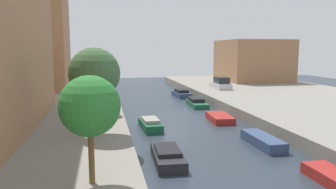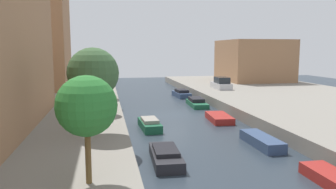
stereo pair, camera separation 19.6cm
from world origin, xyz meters
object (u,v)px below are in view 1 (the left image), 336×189
object	(u,v)px
moored_boat_right_3	(197,103)
parked_car	(221,84)
street_tree_0	(90,106)
moored_boat_right_1	(263,141)
low_block_right	(253,60)
moored_boat_right_4	(181,94)
street_tree_2	(97,68)
moored_boat_left_2	(150,124)
moored_boat_right_2	(220,118)
moored_boat_left_1	(167,156)
street_tree_1	(94,73)
apartment_tower_far	(24,14)
street_tree_3	(98,65)

from	to	relation	value
moored_boat_right_3	parked_car	bearing A→B (deg)	52.12
street_tree_0	moored_boat_right_1	distance (m)	12.81
street_tree_0	low_block_right	bearing A→B (deg)	56.98
street_tree_0	moored_boat_right_4	distance (m)	30.72
street_tree_0	street_tree_2	world-z (taller)	street_tree_2
street_tree_0	moored_boat_left_2	distance (m)	13.35
low_block_right	moored_boat_right_2	distance (m)	28.99
street_tree_0	moored_boat_left_1	xyz separation A→B (m)	(3.86, 4.53, -3.66)
street_tree_0	street_tree_2	bearing A→B (deg)	90.00
parked_car	moored_boat_right_3	xyz separation A→B (m)	(-5.29, -6.80, -1.28)
moored_boat_right_4	street_tree_2	bearing A→B (deg)	-126.52
moored_boat_right_3	moored_boat_right_2	bearing A→B (deg)	-91.41
low_block_right	street_tree_2	world-z (taller)	low_block_right
street_tree_1	moored_boat_right_1	xyz separation A→B (m)	(10.47, -1.34, -4.38)
street_tree_1	street_tree_2	world-z (taller)	street_tree_1
apartment_tower_far	moored_boat_right_4	xyz separation A→B (m)	(19.38, -3.15, -10.13)
moored_boat_right_4	street_tree_1	bearing A→B (deg)	-116.47
moored_boat_left_1	moored_boat_right_4	size ratio (longest dim) A/B	1.01
street_tree_2	street_tree_3	distance (m)	8.41
low_block_right	street_tree_1	size ratio (longest dim) A/B	2.03
moored_boat_right_3	moored_boat_left_1	bearing A→B (deg)	-111.18
street_tree_0	moored_boat_right_2	xyz separation A→B (m)	(10.31, 13.91, -3.74)
moored_boat_right_4	street_tree_3	bearing A→B (deg)	-151.46
street_tree_1	street_tree_2	bearing A→B (deg)	90.00
street_tree_1	moored_boat_right_2	world-z (taller)	street_tree_1
street_tree_1	moored_boat_right_1	world-z (taller)	street_tree_1
street_tree_2	moored_boat_right_1	xyz separation A→B (m)	(10.47, -8.20, -4.37)
street_tree_3	moored_boat_right_1	distance (m)	20.07
moored_boat_left_2	moored_boat_right_3	distance (m)	11.49
street_tree_1	moored_boat_right_1	bearing A→B (deg)	-7.31
street_tree_3	moored_boat_right_2	world-z (taller)	street_tree_3
street_tree_1	moored_boat_left_2	distance (m)	7.40
street_tree_2	parked_car	xyz separation A→B (m)	(15.80, 13.89, -3.05)
street_tree_0	moored_boat_right_4	xyz separation A→B (m)	(10.43, 28.67, -3.59)
moored_boat_right_1	moored_boat_right_4	world-z (taller)	moored_boat_right_4
street_tree_2	moored_boat_right_3	bearing A→B (deg)	34.01
moored_boat_left_1	moored_boat_right_2	xyz separation A→B (m)	(6.45, 9.37, -0.08)
moored_boat_right_4	low_block_right	bearing A→B (deg)	34.03
moored_boat_right_2	street_tree_1	bearing A→B (deg)	-149.09
apartment_tower_far	moored_boat_left_1	size ratio (longest dim) A/B	4.70
street_tree_0	street_tree_2	distance (m)	14.60
street_tree_1	moored_boat_right_4	size ratio (longest dim) A/B	1.30
moored_boat_right_4	moored_boat_right_2	bearing A→B (deg)	-90.44
moored_boat_right_3	street_tree_2	bearing A→B (deg)	-145.99
moored_boat_right_3	moored_boat_right_4	xyz separation A→B (m)	(-0.08, 6.99, 0.06)
street_tree_1	moored_boat_left_1	bearing A→B (deg)	-39.62
low_block_right	moored_boat_right_2	bearing A→B (deg)	-120.88
street_tree_0	moored_boat_right_4	world-z (taller)	street_tree_0
street_tree_2	moored_boat_right_1	world-z (taller)	street_tree_2
low_block_right	street_tree_0	distance (m)	45.96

